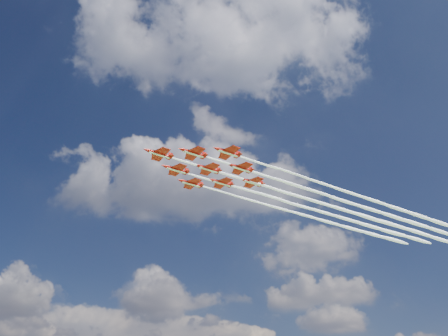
{
  "coord_description": "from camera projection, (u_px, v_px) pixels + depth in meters",
  "views": [
    {
      "loc": [
        18.33,
        -133.21,
        7.79
      ],
      "look_at": [
        9.22,
        3.98,
        87.56
      ],
      "focal_mm": 35.0,
      "sensor_mm": 36.0,
      "label": 1
    }
  ],
  "objects": [
    {
      "name": "jet_row4_port",
      "position": [
        358.0,
        205.0,
        186.24
      ],
      "size": [
        104.48,
        75.73,
        2.77
      ],
      "rotation": [
        0.0,
        0.0,
        0.62
      ],
      "color": "#A30F09"
    },
    {
      "name": "jet_row2_starb",
      "position": [
        302.0,
        206.0,
        187.13
      ],
      "size": [
        104.48,
        75.73,
        2.77
      ],
      "rotation": [
        0.0,
        0.0,
        0.62
      ],
      "color": "#A30F09"
    },
    {
      "name": "jet_row4_starb",
      "position": [
        335.0,
        216.0,
        196.05
      ],
      "size": [
        104.48,
        75.73,
        2.77
      ],
      "rotation": [
        0.0,
        0.0,
        0.62
      ],
      "color": "#A30F09"
    },
    {
      "name": "jet_row2_port",
      "position": [
        323.0,
        194.0,
        177.31
      ],
      "size": [
        104.48,
        75.73,
        2.77
      ],
      "rotation": [
        0.0,
        0.0,
        0.62
      ],
      "color": "#A30F09"
    },
    {
      "name": "jet_row3_starb",
      "position": [
        309.0,
        216.0,
        196.5
      ],
      "size": [
        104.48,
        75.73,
        2.77
      ],
      "rotation": [
        0.0,
        0.0,
        0.62
      ],
      "color": "#A30F09"
    },
    {
      "name": "jet_lead",
      "position": [
        294.0,
        195.0,
        177.76
      ],
      "size": [
        104.48,
        75.73,
        2.77
      ],
      "rotation": [
        0.0,
        0.0,
        0.62
      ],
      "color": "#A30F09"
    },
    {
      "name": "jet_row3_port",
      "position": [
        353.0,
        194.0,
        176.87
      ],
      "size": [
        104.48,
        75.73,
        2.77
      ],
      "rotation": [
        0.0,
        0.0,
        0.62
      ],
      "color": "#A30F09"
    },
    {
      "name": "jet_row3_centre",
      "position": [
        330.0,
        206.0,
        186.68
      ],
      "size": [
        104.48,
        75.73,
        2.77
      ],
      "rotation": [
        0.0,
        0.0,
        0.62
      ],
      "color": "#A30F09"
    },
    {
      "name": "jet_tail",
      "position": [
        362.0,
        215.0,
        195.61
      ],
      "size": [
        104.48,
        75.73,
        2.77
      ],
      "rotation": [
        0.0,
        0.0,
        0.62
      ],
      "color": "#A30F09"
    }
  ]
}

